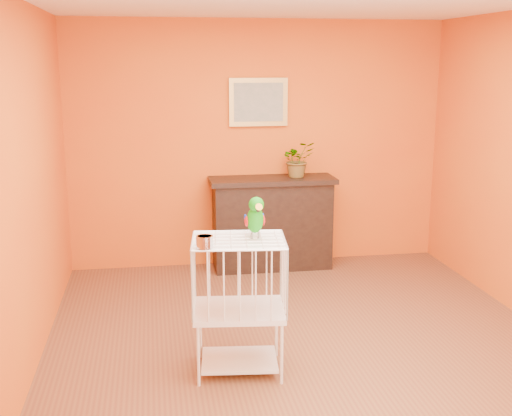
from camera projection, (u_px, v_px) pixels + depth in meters
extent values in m
plane|color=brown|center=(306.00, 348.00, 4.96)|extent=(4.50, 4.50, 0.00)
plane|color=#CE5A13|center=(258.00, 145.00, 6.84)|extent=(4.00, 0.00, 4.00)
plane|color=#CE5A13|center=(448.00, 288.00, 2.51)|extent=(4.00, 0.00, 4.00)
plane|color=#CE5A13|center=(23.00, 192.00, 4.35)|extent=(0.00, 4.50, 4.50)
cube|color=black|center=(272.00, 225.00, 6.82)|extent=(1.23, 0.41, 0.93)
cube|color=black|center=(272.00, 180.00, 6.71)|extent=(1.32, 0.47, 0.05)
cube|color=black|center=(275.00, 230.00, 6.64)|extent=(0.86, 0.02, 0.46)
cube|color=#571820|center=(249.00, 237.00, 6.76)|extent=(0.05, 0.19, 0.29)
cube|color=#3B5128|center=(257.00, 237.00, 6.77)|extent=(0.05, 0.19, 0.29)
cube|color=#571820|center=(265.00, 236.00, 6.78)|extent=(0.05, 0.19, 0.29)
cube|color=#3B5128|center=(275.00, 236.00, 6.80)|extent=(0.05, 0.19, 0.29)
cube|color=#571820|center=(284.00, 235.00, 6.82)|extent=(0.05, 0.19, 0.29)
imported|color=#26722D|center=(298.00, 164.00, 6.70)|extent=(0.41, 0.44, 0.29)
cube|color=#B98E42|center=(258.00, 102.00, 6.71)|extent=(0.62, 0.03, 0.50)
cube|color=gray|center=(259.00, 102.00, 6.69)|extent=(0.52, 0.01, 0.40)
cube|color=silver|center=(239.00, 360.00, 4.60)|extent=(0.58, 0.47, 0.02)
cube|color=silver|center=(239.00, 310.00, 4.51)|extent=(0.68, 0.55, 0.04)
cube|color=silver|center=(239.00, 240.00, 4.40)|extent=(0.68, 0.55, 0.01)
cylinder|color=silver|center=(198.00, 356.00, 4.34)|extent=(0.02, 0.02, 0.44)
cylinder|color=silver|center=(282.00, 354.00, 4.37)|extent=(0.02, 0.02, 0.44)
cylinder|color=silver|center=(200.00, 330.00, 4.76)|extent=(0.02, 0.02, 0.44)
cylinder|color=silver|center=(276.00, 328.00, 4.79)|extent=(0.02, 0.02, 0.44)
cylinder|color=silver|center=(205.00, 242.00, 4.18)|extent=(0.11, 0.11, 0.08)
cylinder|color=#59544C|center=(252.00, 236.00, 4.42)|extent=(0.01, 0.01, 0.04)
cylinder|color=#59544C|center=(258.00, 235.00, 4.43)|extent=(0.01, 0.01, 0.04)
ellipsoid|color=#0E8607|center=(255.00, 220.00, 4.40)|extent=(0.13, 0.17, 0.21)
ellipsoid|color=#0E8607|center=(256.00, 205.00, 4.35)|extent=(0.11, 0.12, 0.10)
cone|color=orange|center=(258.00, 208.00, 4.30)|extent=(0.06, 0.07, 0.07)
cone|color=black|center=(258.00, 210.00, 4.32)|extent=(0.03, 0.03, 0.03)
sphere|color=black|center=(252.00, 204.00, 4.32)|extent=(0.02, 0.02, 0.02)
sphere|color=black|center=(262.00, 203.00, 4.33)|extent=(0.02, 0.02, 0.02)
ellipsoid|color=#A50C0C|center=(246.00, 221.00, 4.40)|extent=(0.03, 0.06, 0.07)
ellipsoid|color=navy|center=(263.00, 220.00, 4.43)|extent=(0.03, 0.06, 0.07)
cone|color=#0E8607|center=(253.00, 227.00, 4.49)|extent=(0.08, 0.15, 0.12)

